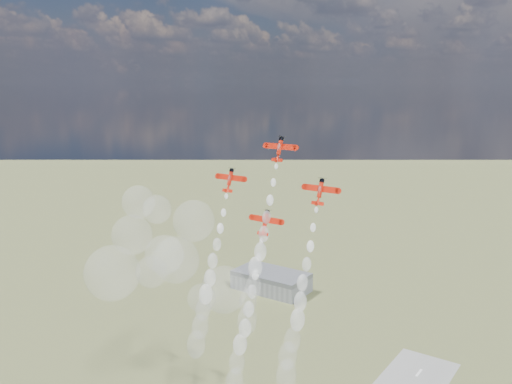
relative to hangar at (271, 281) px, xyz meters
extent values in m
cube|color=gray|center=(0.00, 0.00, -1.50)|extent=(50.00, 28.00, 10.00)
cube|color=#595B60|center=(0.00, 0.00, 5.00)|extent=(50.00, 28.00, 3.00)
cylinder|color=red|center=(106.80, -160.19, 115.65)|extent=(1.24, 2.72, 4.76)
cylinder|color=black|center=(106.80, -159.35, 117.99)|extent=(1.42, 1.64, 1.31)
cube|color=red|center=(106.80, -159.81, 115.80)|extent=(10.82, 0.78, 1.74)
cube|color=white|center=(103.87, -159.71, 115.76)|extent=(4.26, 0.19, 0.47)
cube|color=white|center=(109.73, -159.71, 115.76)|extent=(4.26, 0.19, 0.47)
cube|color=red|center=(106.80, -161.66, 111.94)|extent=(3.90, 0.43, 0.95)
cube|color=red|center=(106.80, -162.35, 111.99)|extent=(0.12, 1.81, 1.59)
ellipsoid|color=silver|center=(106.80, -160.68, 115.73)|extent=(0.98, 1.56, 2.36)
cone|color=red|center=(106.80, -161.34, 112.57)|extent=(1.24, 1.95, 2.59)
cylinder|color=red|center=(90.83, -163.96, 105.12)|extent=(1.24, 2.72, 4.76)
cylinder|color=black|center=(90.83, -163.12, 107.46)|extent=(1.42, 1.64, 1.31)
cube|color=red|center=(90.83, -163.57, 105.27)|extent=(10.82, 0.78, 1.74)
cube|color=white|center=(87.91, -163.47, 105.24)|extent=(4.26, 0.19, 0.47)
cube|color=white|center=(93.76, -163.47, 105.24)|extent=(4.26, 0.19, 0.47)
cube|color=red|center=(90.83, -165.43, 101.41)|extent=(3.90, 0.43, 0.95)
cube|color=red|center=(90.83, -166.11, 101.47)|extent=(0.12, 1.81, 1.59)
ellipsoid|color=silver|center=(90.83, -164.45, 105.21)|extent=(0.98, 1.56, 2.36)
cone|color=red|center=(90.83, -165.10, 102.05)|extent=(1.24, 1.95, 2.59)
cylinder|color=red|center=(122.77, -163.96, 105.12)|extent=(1.24, 2.72, 4.76)
cylinder|color=black|center=(122.77, -163.12, 107.46)|extent=(1.42, 1.64, 1.31)
cube|color=red|center=(122.77, -163.57, 105.27)|extent=(10.82, 0.78, 1.74)
cube|color=white|center=(119.84, -163.47, 105.24)|extent=(4.26, 0.19, 0.47)
cube|color=white|center=(125.70, -163.47, 105.24)|extent=(4.26, 0.19, 0.47)
cube|color=red|center=(122.77, -165.43, 101.41)|extent=(3.90, 0.43, 0.95)
cube|color=red|center=(122.77, -166.11, 101.47)|extent=(0.12, 1.81, 1.59)
ellipsoid|color=silver|center=(122.77, -164.45, 105.21)|extent=(0.98, 1.56, 2.36)
cone|color=red|center=(122.77, -165.10, 102.05)|extent=(1.24, 1.95, 2.59)
cylinder|color=red|center=(106.80, -167.72, 94.60)|extent=(1.24, 2.72, 4.76)
cylinder|color=black|center=(106.80, -166.89, 96.94)|extent=(1.42, 1.64, 1.31)
cube|color=red|center=(106.80, -167.34, 94.75)|extent=(10.82, 0.78, 1.74)
cube|color=white|center=(103.87, -167.24, 94.71)|extent=(4.26, 0.19, 0.47)
cube|color=white|center=(109.73, -167.24, 94.71)|extent=(4.26, 0.19, 0.47)
cube|color=red|center=(106.80, -169.19, 90.89)|extent=(3.90, 0.43, 0.95)
cube|color=red|center=(106.80, -169.88, 90.94)|extent=(0.12, 1.81, 1.59)
ellipsoid|color=silver|center=(106.80, -168.21, 94.68)|extent=(0.98, 1.56, 2.36)
cone|color=red|center=(106.80, -168.87, 91.52)|extent=(1.24, 1.95, 2.59)
sphere|color=white|center=(106.84, -162.17, 110.08)|extent=(1.04, 1.04, 1.04)
sphere|color=white|center=(106.87, -163.74, 105.43)|extent=(1.50, 1.50, 1.50)
sphere|color=white|center=(106.85, -165.47, 100.32)|extent=(1.96, 1.96, 1.96)
sphere|color=white|center=(107.08, -167.60, 95.49)|extent=(2.42, 2.42, 2.42)
sphere|color=white|center=(106.96, -168.88, 90.74)|extent=(2.88, 2.88, 2.88)
sphere|color=white|center=(106.91, -170.60, 85.69)|extent=(3.34, 3.34, 3.34)
sphere|color=white|center=(106.34, -172.41, 81.27)|extent=(3.80, 3.80, 3.80)
sphere|color=white|center=(107.22, -174.62, 75.98)|extent=(4.26, 4.26, 4.26)
sphere|color=white|center=(106.37, -176.26, 71.89)|extent=(4.72, 4.72, 4.72)
sphere|color=white|center=(107.10, -177.71, 66.56)|extent=(5.18, 5.18, 5.18)
sphere|color=white|center=(90.76, -165.95, 99.69)|extent=(1.04, 1.04, 1.04)
sphere|color=white|center=(91.01, -167.75, 94.78)|extent=(1.50, 1.50, 1.50)
sphere|color=white|center=(90.89, -169.31, 90.01)|extent=(1.96, 1.96, 1.96)
sphere|color=white|center=(90.73, -170.85, 85.19)|extent=(2.42, 2.42, 2.42)
sphere|color=white|center=(90.60, -172.96, 80.41)|extent=(2.88, 2.88, 2.88)
sphere|color=white|center=(90.61, -174.39, 75.19)|extent=(3.34, 3.34, 3.34)
sphere|color=white|center=(90.47, -176.38, 70.50)|extent=(3.80, 3.80, 3.80)
sphere|color=white|center=(90.31, -177.69, 65.86)|extent=(4.26, 4.26, 4.26)
sphere|color=white|center=(91.04, -179.99, 61.30)|extent=(4.72, 4.72, 4.72)
sphere|color=white|center=(90.29, -181.16, 55.67)|extent=(5.18, 5.18, 5.18)
sphere|color=white|center=(122.73, -166.01, 99.59)|extent=(1.04, 1.04, 1.04)
sphere|color=white|center=(122.69, -167.59, 94.85)|extent=(1.50, 1.50, 1.50)
sphere|color=white|center=(122.93, -169.34, 89.85)|extent=(1.96, 1.96, 1.96)
sphere|color=white|center=(122.72, -170.88, 85.01)|extent=(2.42, 2.42, 2.42)
sphere|color=white|center=(122.59, -172.95, 80.16)|extent=(2.88, 2.88, 2.88)
sphere|color=white|center=(123.16, -174.84, 75.38)|extent=(3.34, 3.34, 3.34)
sphere|color=white|center=(123.00, -175.90, 70.42)|extent=(3.80, 3.80, 3.80)
sphere|color=white|center=(122.81, -178.23, 65.28)|extent=(4.26, 4.26, 4.26)
sphere|color=white|center=(122.63, -180.40, 61.35)|extent=(4.72, 4.72, 4.72)
sphere|color=white|center=(123.11, -181.75, 56.45)|extent=(5.18, 5.18, 5.18)
sphere|color=white|center=(106.71, -169.79, 88.92)|extent=(1.04, 1.04, 1.04)
sphere|color=white|center=(106.84, -171.46, 84.17)|extent=(1.50, 1.50, 1.50)
sphere|color=white|center=(106.97, -173.32, 79.37)|extent=(1.96, 1.96, 1.96)
sphere|color=white|center=(106.77, -174.82, 74.55)|extent=(2.42, 2.42, 2.42)
sphere|color=white|center=(107.00, -176.75, 69.80)|extent=(2.88, 2.88, 2.88)
sphere|color=white|center=(107.14, -178.79, 64.69)|extent=(3.34, 3.34, 3.34)
sphere|color=white|center=(106.44, -180.34, 60.06)|extent=(3.80, 3.80, 3.80)
sphere|color=white|center=(106.41, -181.87, 55.13)|extent=(4.26, 4.26, 4.26)
sphere|color=white|center=(106.90, -183.66, 49.99)|extent=(4.72, 4.72, 4.72)
sphere|color=white|center=(47.46, -157.54, 63.30)|extent=(12.39, 12.39, 12.39)
sphere|color=white|center=(67.03, -151.20, 55.02)|extent=(10.90, 10.90, 10.90)
sphere|color=white|center=(35.00, -166.13, 62.80)|extent=(21.44, 21.44, 21.44)
sphere|color=white|center=(73.90, -146.14, 58.34)|extent=(17.88, 17.88, 17.88)
sphere|color=white|center=(40.00, -146.01, 84.71)|extent=(11.67, 11.67, 11.67)
sphere|color=white|center=(56.71, -153.54, 68.74)|extent=(17.71, 17.71, 17.71)
sphere|color=white|center=(62.73, -149.71, 84.10)|extent=(15.65, 15.65, 15.65)
sphere|color=white|center=(39.84, -159.60, 77.26)|extent=(15.54, 15.54, 15.54)
sphere|color=white|center=(43.31, -158.77, 90.46)|extent=(12.57, 12.57, 12.57)
sphere|color=white|center=(57.77, -160.67, 72.96)|extent=(14.49, 14.49, 14.49)
camera|label=1|loc=(192.84, -296.99, 134.80)|focal=38.00mm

